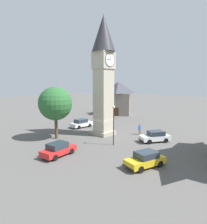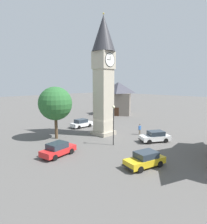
% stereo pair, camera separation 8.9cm
% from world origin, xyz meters
% --- Properties ---
extents(ground_plane, '(200.00, 200.00, 0.00)m').
position_xyz_m(ground_plane, '(0.00, 0.00, 0.00)').
color(ground_plane, '#565451').
extents(clock_tower, '(3.54, 3.54, 18.26)m').
position_xyz_m(clock_tower, '(0.00, 0.00, 10.64)').
color(clock_tower, '#A59C89').
rests_on(clock_tower, ground).
extents(car_blue_kerb, '(4.40, 3.59, 1.53)m').
position_xyz_m(car_blue_kerb, '(-2.14, 7.93, 0.76)').
color(car_blue_kerb, white).
rests_on(car_blue_kerb, ground).
extents(car_silver_kerb, '(4.43, 2.70, 1.53)m').
position_xyz_m(car_silver_kerb, '(6.01, 11.54, 0.76)').
color(car_silver_kerb, gold).
rests_on(car_silver_kerb, ground).
extents(car_red_corner, '(4.19, 1.93, 1.53)m').
position_xyz_m(car_red_corner, '(-0.80, -6.43, 0.76)').
color(car_red_corner, white).
rests_on(car_red_corner, ground).
extents(car_white_side, '(4.34, 2.33, 1.53)m').
position_xyz_m(car_white_side, '(10.26, 2.90, 0.76)').
color(car_white_side, red).
rests_on(car_white_side, ground).
extents(pedestrian, '(0.55, 0.30, 1.69)m').
position_xyz_m(pedestrian, '(-3.90, 4.19, 1.01)').
color(pedestrian, '#706656').
rests_on(pedestrian, ground).
extents(tree, '(4.85, 4.85, 7.60)m').
position_xyz_m(tree, '(6.50, -3.36, 5.16)').
color(tree, brown).
rests_on(tree, ground).
extents(building_shop_left, '(9.31, 9.20, 8.28)m').
position_xyz_m(building_shop_left, '(-17.45, -11.75, 4.23)').
color(building_shop_left, slate).
rests_on(building_shop_left, ground).
extents(lamp_post, '(0.36, 0.36, 5.24)m').
position_xyz_m(lamp_post, '(2.99, 4.75, 3.49)').
color(lamp_post, black).
rests_on(lamp_post, ground).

